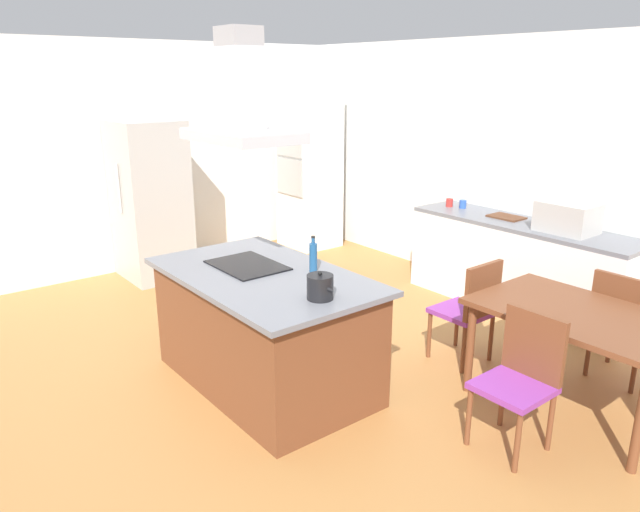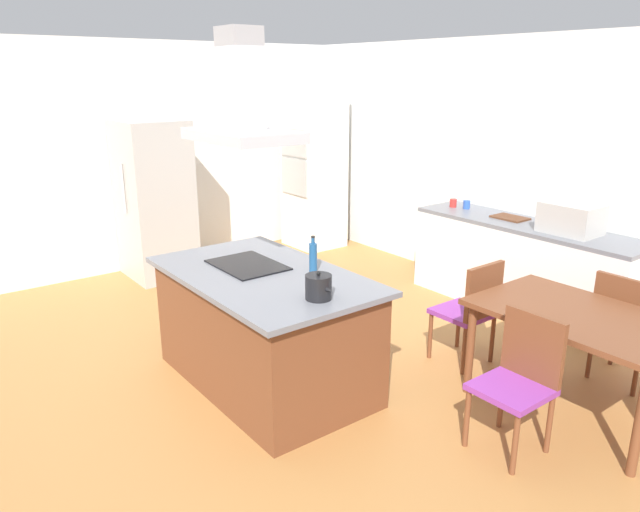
{
  "view_description": "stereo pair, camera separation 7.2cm",
  "coord_description": "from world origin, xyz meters",
  "px_view_note": "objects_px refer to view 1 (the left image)",
  "views": [
    {
      "loc": [
        3.52,
        -2.26,
        2.32
      ],
      "look_at": [
        0.17,
        0.4,
        1.0
      ],
      "focal_mm": 33.29,
      "sensor_mm": 36.0,
      "label": 1
    },
    {
      "loc": [
        3.56,
        -2.2,
        2.32
      ],
      "look_at": [
        0.17,
        0.4,
        1.0
      ],
      "focal_mm": 33.29,
      "sensor_mm": 36.0,
      "label": 2
    }
  ],
  "objects_px": {
    "olive_oil_bottle": "(313,257)",
    "wall_oven_stack": "(309,167)",
    "tea_kettle": "(320,287)",
    "coffee_mug_blue": "(463,204)",
    "dining_table": "(580,323)",
    "chair_at_left_end": "(471,306)",
    "cutting_board": "(506,217)",
    "countertop_microwave": "(568,217)",
    "range_hood": "(241,105)",
    "cooktop": "(247,265)",
    "refrigerator": "(151,201)",
    "chair_facing_back_wall": "(623,320)",
    "chair_facing_island": "(522,373)",
    "coffee_mug_red": "(449,203)"
  },
  "relations": [
    {
      "from": "olive_oil_bottle",
      "to": "wall_oven_stack",
      "type": "bearing_deg",
      "value": 143.04
    },
    {
      "from": "tea_kettle",
      "to": "coffee_mug_blue",
      "type": "distance_m",
      "value": 3.16
    },
    {
      "from": "dining_table",
      "to": "chair_at_left_end",
      "type": "relative_size",
      "value": 1.57
    },
    {
      "from": "cutting_board",
      "to": "chair_at_left_end",
      "type": "height_order",
      "value": "cutting_board"
    },
    {
      "from": "tea_kettle",
      "to": "wall_oven_stack",
      "type": "relative_size",
      "value": 0.1
    },
    {
      "from": "countertop_microwave",
      "to": "dining_table",
      "type": "xyz_separation_m",
      "value": [
        0.93,
        -1.38,
        -0.37
      ]
    },
    {
      "from": "range_hood",
      "to": "cooktop",
      "type": "bearing_deg",
      "value": 0.0
    },
    {
      "from": "refrigerator",
      "to": "chair_facing_back_wall",
      "type": "relative_size",
      "value": 2.04
    },
    {
      "from": "cooktop",
      "to": "tea_kettle",
      "type": "relative_size",
      "value": 2.63
    },
    {
      "from": "coffee_mug_blue",
      "to": "cutting_board",
      "type": "height_order",
      "value": "coffee_mug_blue"
    },
    {
      "from": "chair_facing_back_wall",
      "to": "chair_at_left_end",
      "type": "relative_size",
      "value": 1.0
    },
    {
      "from": "countertop_microwave",
      "to": "range_hood",
      "type": "height_order",
      "value": "range_hood"
    },
    {
      "from": "chair_at_left_end",
      "to": "range_hood",
      "type": "relative_size",
      "value": 0.99
    },
    {
      "from": "wall_oven_stack",
      "to": "dining_table",
      "type": "relative_size",
      "value": 1.57
    },
    {
      "from": "wall_oven_stack",
      "to": "olive_oil_bottle",
      "type": "bearing_deg",
      "value": -36.96
    },
    {
      "from": "chair_facing_back_wall",
      "to": "chair_facing_island",
      "type": "xyz_separation_m",
      "value": [
        0.0,
        -1.33,
        0.0
      ]
    },
    {
      "from": "tea_kettle",
      "to": "refrigerator",
      "type": "height_order",
      "value": "refrigerator"
    },
    {
      "from": "coffee_mug_blue",
      "to": "refrigerator",
      "type": "height_order",
      "value": "refrigerator"
    },
    {
      "from": "cutting_board",
      "to": "range_hood",
      "type": "height_order",
      "value": "range_hood"
    },
    {
      "from": "coffee_mug_blue",
      "to": "cutting_board",
      "type": "distance_m",
      "value": 0.57
    },
    {
      "from": "wall_oven_stack",
      "to": "chair_facing_island",
      "type": "relative_size",
      "value": 2.47
    },
    {
      "from": "chair_facing_island",
      "to": "range_hood",
      "type": "bearing_deg",
      "value": -156.3
    },
    {
      "from": "wall_oven_stack",
      "to": "chair_at_left_end",
      "type": "distance_m",
      "value": 3.88
    },
    {
      "from": "refrigerator",
      "to": "wall_oven_stack",
      "type": "bearing_deg",
      "value": 87.97
    },
    {
      "from": "cooktop",
      "to": "refrigerator",
      "type": "bearing_deg",
      "value": 171.86
    },
    {
      "from": "refrigerator",
      "to": "dining_table",
      "type": "bearing_deg",
      "value": 13.37
    },
    {
      "from": "cutting_board",
      "to": "range_hood",
      "type": "distance_m",
      "value": 3.18
    },
    {
      "from": "olive_oil_bottle",
      "to": "wall_oven_stack",
      "type": "relative_size",
      "value": 0.13
    },
    {
      "from": "countertop_microwave",
      "to": "chair_at_left_end",
      "type": "xyz_separation_m",
      "value": [
        0.01,
        -1.38,
        -0.53
      ]
    },
    {
      "from": "countertop_microwave",
      "to": "chair_at_left_end",
      "type": "bearing_deg",
      "value": -89.38
    },
    {
      "from": "chair_facing_back_wall",
      "to": "chair_at_left_end",
      "type": "height_order",
      "value": "same"
    },
    {
      "from": "olive_oil_bottle",
      "to": "coffee_mug_blue",
      "type": "relative_size",
      "value": 3.06
    },
    {
      "from": "chair_facing_island",
      "to": "tea_kettle",
      "type": "bearing_deg",
      "value": -140.71
    },
    {
      "from": "refrigerator",
      "to": "range_hood",
      "type": "bearing_deg",
      "value": -8.14
    },
    {
      "from": "chair_facing_island",
      "to": "chair_at_left_end",
      "type": "bearing_deg",
      "value": 143.99
    },
    {
      "from": "olive_oil_bottle",
      "to": "countertop_microwave",
      "type": "xyz_separation_m",
      "value": [
        0.55,
        2.56,
        0.02
      ]
    },
    {
      "from": "coffee_mug_blue",
      "to": "range_hood",
      "type": "bearing_deg",
      "value": -84.52
    },
    {
      "from": "countertop_microwave",
      "to": "refrigerator",
      "type": "height_order",
      "value": "refrigerator"
    },
    {
      "from": "chair_facing_island",
      "to": "chair_at_left_end",
      "type": "height_order",
      "value": "same"
    },
    {
      "from": "coffee_mug_red",
      "to": "wall_oven_stack",
      "type": "xyz_separation_m",
      "value": [
        -2.25,
        -0.25,
        0.16
      ]
    },
    {
      "from": "coffee_mug_blue",
      "to": "wall_oven_stack",
      "type": "xyz_separation_m",
      "value": [
        -2.39,
        -0.3,
        0.16
      ]
    },
    {
      "from": "chair_at_left_end",
      "to": "range_hood",
      "type": "xyz_separation_m",
      "value": [
        -0.99,
        -1.5,
        1.59
      ]
    },
    {
      "from": "coffee_mug_red",
      "to": "range_hood",
      "type": "xyz_separation_m",
      "value": [
        0.43,
        -2.89,
        1.16
      ]
    },
    {
      "from": "cutting_board",
      "to": "chair_facing_island",
      "type": "xyz_separation_m",
      "value": [
        1.62,
        -2.09,
        -0.4
      ]
    },
    {
      "from": "tea_kettle",
      "to": "chair_facing_island",
      "type": "bearing_deg",
      "value": 39.29
    },
    {
      "from": "olive_oil_bottle",
      "to": "chair_facing_island",
      "type": "relative_size",
      "value": 0.31
    },
    {
      "from": "coffee_mug_red",
      "to": "refrigerator",
      "type": "bearing_deg",
      "value": -132.94
    },
    {
      "from": "olive_oil_bottle",
      "to": "tea_kettle",
      "type": "bearing_deg",
      "value": -33.13
    },
    {
      "from": "chair_facing_back_wall",
      "to": "dining_table",
      "type": "bearing_deg",
      "value": -90.0
    },
    {
      "from": "chair_at_left_end",
      "to": "cooktop",
      "type": "bearing_deg",
      "value": -123.4
    }
  ]
}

